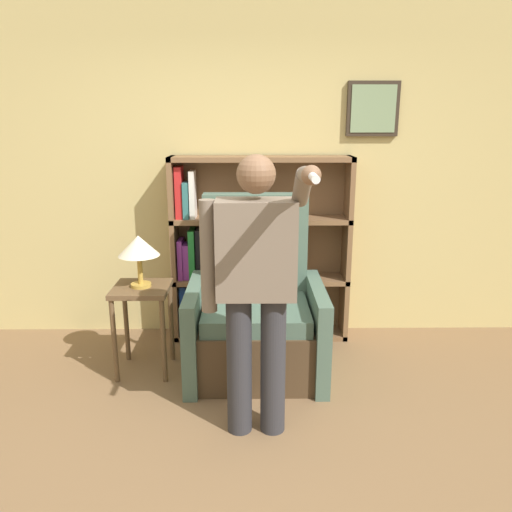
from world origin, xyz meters
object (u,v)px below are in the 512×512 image
(bookcase, at_px, (246,251))
(table_lamp, at_px, (139,248))
(person_standing, at_px, (256,281))
(side_table, at_px, (142,304))
(armchair, at_px, (256,319))

(bookcase, bearing_deg, table_lamp, -139.65)
(person_standing, bearing_deg, side_table, 136.94)
(bookcase, height_order, person_standing, person_standing)
(table_lamp, bearing_deg, person_standing, -43.06)
(table_lamp, bearing_deg, side_table, -33.69)
(side_table, height_order, table_lamp, table_lamp)
(person_standing, bearing_deg, armchair, 89.46)
(bookcase, height_order, table_lamp, bookcase)
(side_table, relative_size, table_lamp, 1.75)
(armchair, height_order, person_standing, person_standing)
(armchair, relative_size, side_table, 1.95)
(side_table, distance_m, table_lamp, 0.43)
(side_table, bearing_deg, table_lamp, 146.31)
(bookcase, xyz_separation_m, table_lamp, (-0.76, -0.65, 0.19))
(bookcase, distance_m, armchair, 0.71)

